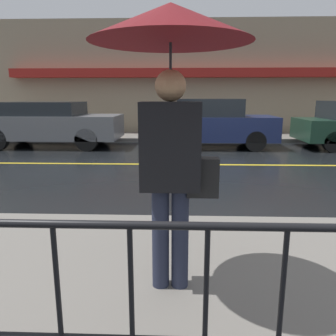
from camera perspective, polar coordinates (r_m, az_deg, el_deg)
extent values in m
plane|color=black|center=(8.30, 11.87, 0.53)|extent=(80.00, 80.00, 0.00)
cube|color=slate|center=(13.23, 8.26, 5.33)|extent=(28.00, 2.13, 0.15)
cube|color=gold|center=(8.30, 11.87, 0.56)|extent=(25.20, 0.12, 0.01)
cube|color=gray|center=(14.36, 8.03, 15.11)|extent=(28.00, 0.30, 4.76)
cube|color=maroon|center=(13.95, 8.24, 16.09)|extent=(16.80, 0.55, 0.35)
cylinder|color=black|center=(1.71, -18.18, -24.93)|extent=(0.02, 0.02, 1.00)
cylinder|color=black|center=(1.64, -6.24, -26.19)|extent=(0.02, 0.02, 1.00)
cylinder|color=black|center=(1.63, 6.46, -26.44)|extent=(0.02, 0.02, 1.00)
cylinder|color=black|center=(1.69, 18.74, -25.62)|extent=(0.02, 0.02, 1.00)
cylinder|color=#23283D|center=(2.67, -1.31, -12.10)|extent=(0.14, 0.14, 0.83)
cylinder|color=#23283D|center=(2.66, 2.10, -12.14)|extent=(0.14, 0.14, 0.83)
cube|color=black|center=(2.45, 0.42, 3.81)|extent=(0.45, 0.27, 0.65)
sphere|color=tan|center=(2.43, 0.44, 14.15)|extent=(0.23, 0.23, 0.23)
cylinder|color=#262628|center=(2.43, 0.43, 12.41)|extent=(0.02, 0.02, 0.73)
cone|color=maroon|center=(2.48, 0.45, 24.00)|extent=(1.16, 1.16, 0.26)
cube|color=black|center=(2.50, 6.05, -1.61)|extent=(0.24, 0.12, 0.30)
cube|color=slate|center=(11.69, -19.67, 6.82)|extent=(4.58, 1.92, 0.76)
cube|color=#1E2328|center=(11.73, -20.73, 9.68)|extent=(2.38, 1.77, 0.43)
cylinder|color=black|center=(12.10, -11.78, 5.89)|extent=(0.71, 0.22, 0.71)
cylinder|color=black|center=(10.47, -13.98, 4.81)|extent=(0.71, 0.22, 0.71)
cylinder|color=black|center=(13.07, -24.02, 5.55)|extent=(0.71, 0.22, 0.71)
cube|color=#19234C|center=(10.93, 7.86, 6.94)|extent=(3.96, 1.76, 0.77)
cube|color=#1E2328|center=(10.87, 7.12, 10.42)|extent=(2.06, 1.62, 0.55)
cylinder|color=black|center=(11.90, 13.37, 5.53)|extent=(0.63, 0.22, 0.63)
cylinder|color=black|center=(10.41, 14.99, 4.50)|extent=(0.63, 0.22, 0.63)
cylinder|color=black|center=(11.67, 1.40, 5.73)|extent=(0.63, 0.22, 0.63)
cylinder|color=black|center=(10.15, 1.28, 4.73)|extent=(0.63, 0.22, 0.63)
cylinder|color=black|center=(12.61, 23.79, 5.21)|extent=(0.64, 0.22, 0.64)
cylinder|color=black|center=(11.10, 26.88, 4.08)|extent=(0.64, 0.22, 0.64)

